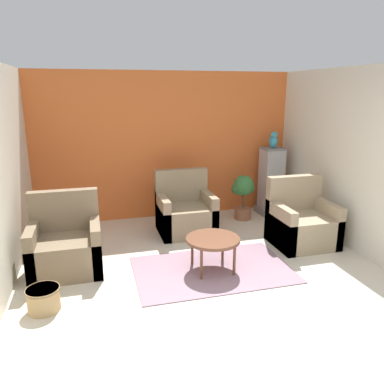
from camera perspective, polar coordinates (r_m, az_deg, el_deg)
ground_plane at (r=3.98m, az=6.92°, el=-19.14°), size 20.00×20.00×0.00m
wall_back_accent at (r=6.71m, az=-3.97°, el=7.00°), size 4.69×0.06×2.57m
wall_left at (r=4.96m, az=-26.79°, el=2.46°), size 0.06×3.46×2.57m
wall_right at (r=6.05m, az=21.76°, el=5.04°), size 0.06×3.46×2.57m
area_rug at (r=4.94m, az=3.13°, el=-11.70°), size 1.99×1.27×0.01m
coffee_table at (r=4.77m, az=3.20°, el=-7.45°), size 0.69×0.69×0.45m
armchair_left at (r=5.07m, az=-18.66°, el=-7.92°), size 0.87×0.77×0.99m
armchair_right at (r=5.84m, az=16.34°, el=-4.66°), size 0.87×0.77×0.99m
armchair_middle at (r=6.07m, az=-1.03°, el=-3.25°), size 0.87×0.77×0.99m
birdcage at (r=7.09m, az=11.95°, el=1.47°), size 0.45×0.45×1.23m
parrot at (r=6.96m, az=12.29°, el=7.70°), size 0.14×0.25×0.30m
potted_plant at (r=6.70m, az=7.82°, el=-0.03°), size 0.40×0.36×0.80m
wicker_basket at (r=4.36m, az=-21.69°, el=-14.83°), size 0.35×0.35×0.25m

